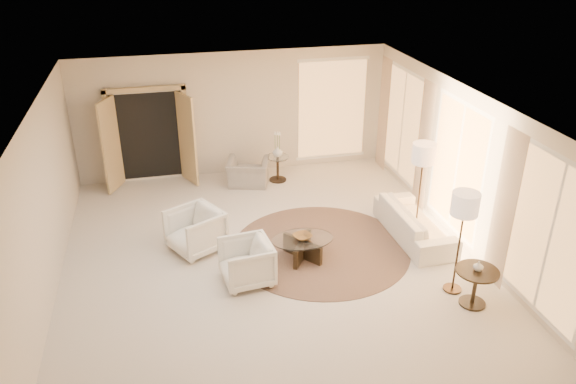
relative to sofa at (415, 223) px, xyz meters
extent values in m
cube|color=beige|center=(-2.76, -0.21, -0.31)|extent=(7.00, 8.00, 0.02)
cube|color=white|center=(-2.76, -0.21, 2.50)|extent=(7.00, 8.00, 0.02)
cube|color=beige|center=(-2.76, 3.79, 1.10)|extent=(7.00, 0.04, 2.80)
cube|color=beige|center=(-2.76, -4.21, 1.10)|extent=(7.00, 0.04, 2.80)
cube|color=beige|center=(-6.26, -0.21, 1.10)|extent=(0.04, 8.00, 2.80)
cube|color=beige|center=(0.74, -0.21, 1.10)|extent=(0.04, 8.00, 2.80)
cube|color=tan|center=(-4.66, 3.68, 0.78)|extent=(1.80, 0.12, 2.16)
cube|color=tan|center=(-5.46, 3.41, 0.73)|extent=(0.35, 0.66, 2.00)
cube|color=tan|center=(-3.86, 3.41, 0.73)|extent=(0.35, 0.66, 2.00)
cylinder|color=#3D281F|center=(-1.80, 0.00, -0.29)|extent=(3.62, 3.62, 0.01)
imported|color=white|center=(0.00, 0.00, 0.00)|extent=(0.84, 2.06, 0.60)
imported|color=white|center=(-3.98, 0.46, 0.13)|extent=(1.08, 1.11, 0.86)
imported|color=white|center=(-3.26, -0.71, 0.10)|extent=(0.81, 0.85, 0.80)
imported|color=gray|center=(-2.61, 2.98, 0.09)|extent=(1.02, 0.81, 0.78)
cube|color=black|center=(-2.20, -0.24, -0.12)|extent=(0.55, 0.68, 0.36)
cube|color=black|center=(-2.20, -0.24, -0.12)|extent=(0.49, 0.72, 0.36)
cylinder|color=white|center=(-2.20, -0.24, 0.09)|extent=(1.13, 1.13, 0.02)
cylinder|color=black|center=(0.02, -2.10, -0.28)|extent=(0.40, 0.40, 0.03)
cylinder|color=black|center=(0.02, -2.10, 0.00)|extent=(0.06, 0.06, 0.58)
cylinder|color=black|center=(0.02, -2.10, 0.30)|extent=(0.65, 0.65, 0.03)
cylinder|color=black|center=(-1.92, 3.05, -0.28)|extent=(0.39, 0.39, 0.03)
cylinder|color=black|center=(-1.92, 3.05, -0.01)|extent=(0.06, 0.06, 0.55)
cylinder|color=white|center=(-1.92, 3.05, 0.27)|extent=(0.50, 0.50, 0.03)
cylinder|color=black|center=(0.14, 0.21, -0.28)|extent=(0.30, 0.30, 0.03)
cylinder|color=black|center=(0.14, 0.21, 0.45)|extent=(0.03, 0.03, 1.50)
cylinder|color=beige|center=(0.14, 0.21, 1.28)|extent=(0.43, 0.43, 0.36)
cylinder|color=black|center=(-0.10, -1.70, -0.28)|extent=(0.29, 0.29, 0.03)
cylinder|color=black|center=(-0.10, -1.70, 0.43)|extent=(0.03, 0.03, 1.46)
cylinder|color=beige|center=(-0.10, -1.70, 1.25)|extent=(0.42, 0.42, 0.35)
imported|color=brown|center=(-2.20, -0.24, 0.14)|extent=(0.40, 0.40, 0.07)
imported|color=silver|center=(0.02, -2.10, 0.39)|extent=(0.20, 0.20, 0.16)
imported|color=silver|center=(-1.92, 3.05, 0.40)|extent=(0.28, 0.28, 0.24)
camera|label=1|loc=(-4.37, -8.29, 5.03)|focal=35.00mm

